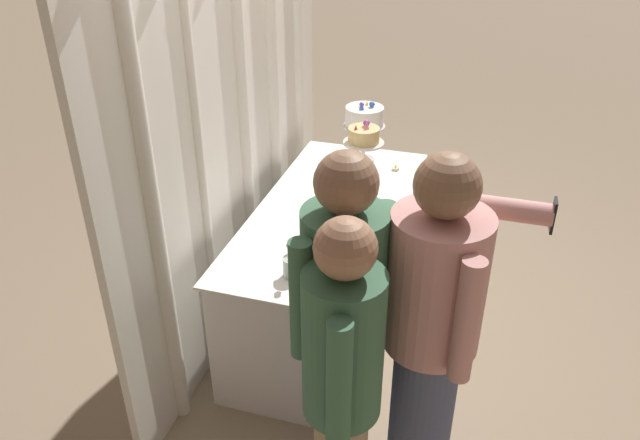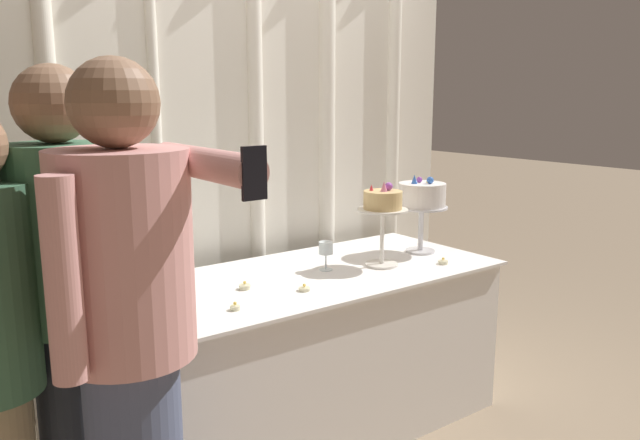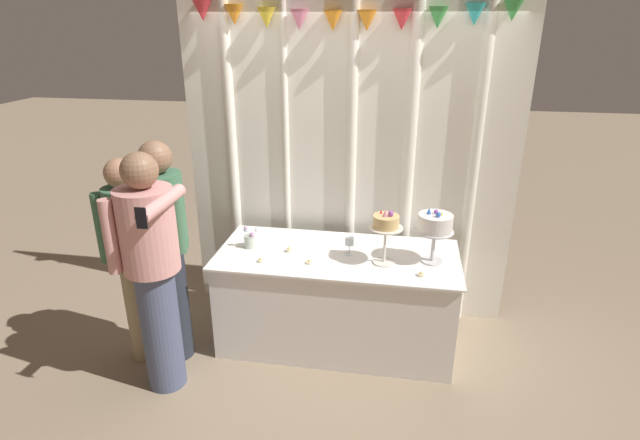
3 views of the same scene
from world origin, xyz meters
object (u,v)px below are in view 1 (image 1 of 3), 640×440
object	(u,v)px
wine_glass	(335,186)
cake_display_nearright	(364,119)
cake_display_nearleft	(364,140)
guest_girl_blue_dress	(431,338)
cake_table	(331,265)
tealight_far_left	(348,265)
flower_vase	(292,264)
tealight_near_left	(316,241)
tealight_far_right	(396,168)
guest_man_dark_suit	(342,388)
tealight_near_right	(357,228)
guest_man_pink_jacket	(343,331)

from	to	relation	value
wine_glass	cake_display_nearright	bearing A→B (deg)	-2.18
cake_display_nearright	wine_glass	xyz separation A→B (m)	(-0.62, 0.02, -0.19)
cake_display_nearleft	guest_girl_blue_dress	bearing A→B (deg)	-157.19
cake_display_nearleft	guest_girl_blue_dress	size ratio (longest dim) A/B	0.25
cake_table	tealight_far_left	distance (m)	0.71
cake_display_nearleft	flower_vase	size ratio (longest dim) A/B	2.27
wine_glass	tealight_near_left	distance (m)	0.47
tealight_far_left	tealight_far_right	world-z (taller)	same
tealight_far_left	flower_vase	bearing A→B (deg)	122.24
cake_display_nearright	guest_girl_blue_dress	distance (m)	1.97
cake_table	cake_display_nearleft	distance (m)	0.78
tealight_far_right	guest_man_dark_suit	size ratio (longest dim) A/B	0.03
cake_table	wine_glass	xyz separation A→B (m)	(0.09, 0.01, 0.49)
tealight_near_left	tealight_near_right	size ratio (longest dim) A/B	1.01
cake_display_nearright	tealight_far_left	bearing A→B (deg)	-170.01
guest_man_pink_jacket	guest_girl_blue_dress	world-z (taller)	guest_girl_blue_dress
tealight_far_right	wine_glass	bearing A→B (deg)	153.83
cake_display_nearright	guest_man_dark_suit	world-z (taller)	guest_man_dark_suit
tealight_far_right	guest_girl_blue_dress	xyz separation A→B (m)	(-1.75, -0.46, 0.14)
tealight_far_left	tealight_far_right	xyz separation A→B (m)	(1.16, -0.02, -0.00)
tealight_near_left	tealight_far_right	world-z (taller)	tealight_near_left
guest_man_dark_suit	cake_display_nearleft	bearing A→B (deg)	11.11
cake_display_nearleft	guest_man_dark_suit	distance (m)	1.84
cake_display_nearleft	cake_table	bearing A→B (deg)	165.30
cake_display_nearright	guest_man_pink_jacket	bearing A→B (deg)	-169.07
tealight_near_right	cake_display_nearleft	bearing A→B (deg)	10.82
cake_table	guest_man_pink_jacket	distance (m)	1.37
cake_table	guest_man_dark_suit	xyz separation A→B (m)	(-1.43, -0.45, 0.49)
cake_display_nearright	tealight_far_right	world-z (taller)	cake_display_nearright
wine_glass	flower_vase	bearing A→B (deg)	-179.52
tealight_near_right	guest_girl_blue_dress	xyz separation A→B (m)	(-0.95, -0.52, 0.14)
guest_man_dark_suit	guest_girl_blue_dress	size ratio (longest dim) A/B	0.93
cake_table	flower_vase	xyz separation A→B (m)	(-0.69, 0.00, 0.46)
tealight_near_left	tealight_far_right	size ratio (longest dim) A/B	1.05
tealight_near_left	guest_girl_blue_dress	world-z (taller)	guest_girl_blue_dress
tealight_near_right	tealight_far_right	distance (m)	0.81
cake_display_nearright	tealight_far_right	size ratio (longest dim) A/B	8.63
cake_display_nearleft	guest_man_pink_jacket	bearing A→B (deg)	-169.44
cake_display_nearleft	guest_man_dark_suit	bearing A→B (deg)	-168.89
tealight_near_left	guest_man_dark_suit	distance (m)	1.14
cake_table	guest_man_pink_jacket	size ratio (longest dim) A/B	1.08
cake_display_nearright	tealight_near_left	world-z (taller)	cake_display_nearright
cake_display_nearright	tealight_near_right	distance (m)	0.95
flower_vase	tealight_far_right	bearing A→B (deg)	-11.02
tealight_far_left	tealight_near_left	size ratio (longest dim) A/B	0.79
tealight_near_left	guest_girl_blue_dress	bearing A→B (deg)	-137.32
cake_table	tealight_far_right	bearing A→B (deg)	-22.30
wine_glass	tealight_far_left	xyz separation A→B (m)	(-0.63, -0.24, -0.09)
tealight_far_left	tealight_far_right	bearing A→B (deg)	-0.94
guest_man_dark_suit	guest_man_pink_jacket	size ratio (longest dim) A/B	0.93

